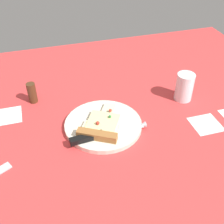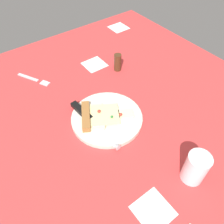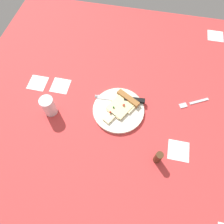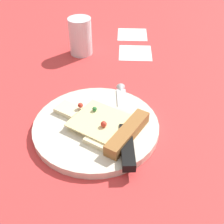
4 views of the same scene
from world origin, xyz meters
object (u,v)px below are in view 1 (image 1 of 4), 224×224
at_px(knife, 102,135).
at_px(drinking_glass, 184,87).
at_px(plate, 103,125).
at_px(pizza_slice, 101,126).
at_px(pepper_shaker, 32,93).

bearing_deg(knife, drinking_glass, 106.04).
distance_m(plate, drinking_glass, 0.32).
height_order(knife, drinking_glass, drinking_glass).
relative_size(pizza_slice, knife, 0.79).
distance_m(pizza_slice, pepper_shaker, 0.29).
xyz_separation_m(knife, drinking_glass, (0.12, -0.33, 0.03)).
xyz_separation_m(plate, pepper_shaker, (0.20, 0.20, 0.03)).
bearing_deg(drinking_glass, knife, 110.50).
bearing_deg(plate, pizza_slice, 150.19).
height_order(pizza_slice, drinking_glass, drinking_glass).
height_order(pizza_slice, pepper_shaker, pepper_shaker).
bearing_deg(drinking_glass, pepper_shaker, 75.63).
xyz_separation_m(pizza_slice, pepper_shaker, (0.22, 0.19, 0.01)).
relative_size(pizza_slice, drinking_glass, 1.92).
relative_size(knife, pepper_shaker, 3.27).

